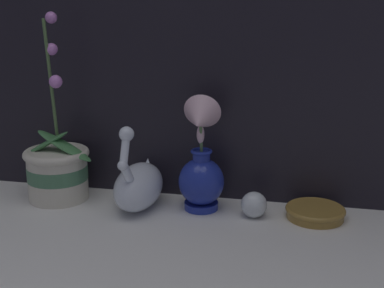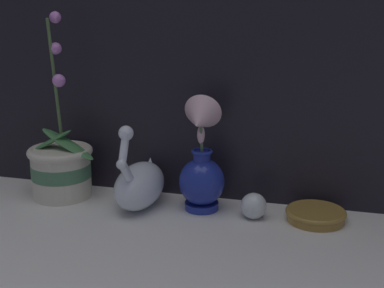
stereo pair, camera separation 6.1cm
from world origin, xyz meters
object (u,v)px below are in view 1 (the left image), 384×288
orchid_potted_plant (57,168)px  blue_vase (201,167)px  glass_sphere (254,205)px  swan_figurine (139,184)px  amber_dish (315,212)px

orchid_potted_plant → blue_vase: orchid_potted_plant is taller
glass_sphere → orchid_potted_plant: bearing=178.3°
orchid_potted_plant → swan_figurine: 0.22m
swan_figurine → blue_vase: blue_vase is taller
swan_figurine → blue_vase: 0.16m
orchid_potted_plant → glass_sphere: bearing=-1.7°
orchid_potted_plant → glass_sphere: orchid_potted_plant is taller
orchid_potted_plant → swan_figurine: bearing=-3.4°
glass_sphere → blue_vase: bearing=172.0°
swan_figurine → amber_dish: 0.42m
amber_dish → swan_figurine: bearing=-177.1°
swan_figurine → glass_sphere: bearing=-0.4°
swan_figurine → amber_dish: (0.42, 0.02, -0.04)m
amber_dish → orchid_potted_plant: bearing=-179.2°
orchid_potted_plant → amber_dish: bearing=0.8°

